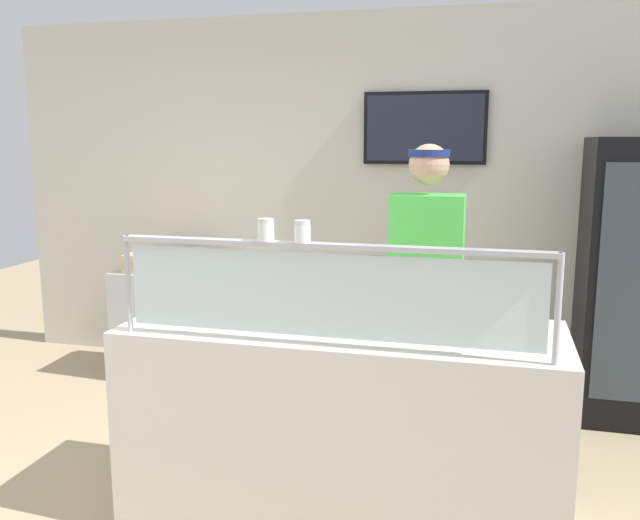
# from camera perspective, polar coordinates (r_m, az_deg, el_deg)

# --- Properties ---
(ground_plane) EXTENTS (12.00, 12.00, 0.00)m
(ground_plane) POSITION_cam_1_polar(r_m,az_deg,el_deg) (3.95, 3.93, -16.56)
(ground_plane) COLOR tan
(ground_plane) RESTS_ON ground
(shop_rear_unit) EXTENTS (6.37, 0.13, 2.70)m
(shop_rear_unit) POSITION_cam_1_polar(r_m,az_deg,el_deg) (5.03, 7.34, 5.31)
(shop_rear_unit) COLOR beige
(shop_rear_unit) RESTS_ON ground
(serving_counter) EXTENTS (1.97, 0.73, 0.95)m
(serving_counter) POSITION_cam_1_polar(r_m,az_deg,el_deg) (3.19, 1.84, -13.95)
(serving_counter) COLOR silver
(serving_counter) RESTS_ON ground
(sneeze_guard) EXTENTS (1.79, 0.06, 0.43)m
(sneeze_guard) POSITION_cam_1_polar(r_m,az_deg,el_deg) (2.67, 0.48, -1.83)
(sneeze_guard) COLOR #B2B5BC
(sneeze_guard) RESTS_ON serving_counter
(pizza_tray) EXTENTS (0.47, 0.47, 0.04)m
(pizza_tray) POSITION_cam_1_polar(r_m,az_deg,el_deg) (3.06, 5.32, -5.21)
(pizza_tray) COLOR #9EA0A8
(pizza_tray) RESTS_ON serving_counter
(pizza_server) EXTENTS (0.15, 0.29, 0.01)m
(pizza_server) POSITION_cam_1_polar(r_m,az_deg,el_deg) (3.04, 5.21, -4.90)
(pizza_server) COLOR #ADAFB7
(pizza_server) RESTS_ON pizza_tray
(parmesan_shaker) EXTENTS (0.07, 0.07, 0.09)m
(parmesan_shaker) POSITION_cam_1_polar(r_m,az_deg,el_deg) (2.71, -4.63, 2.46)
(parmesan_shaker) COLOR white
(parmesan_shaker) RESTS_ON sneeze_guard
(pepper_flake_shaker) EXTENTS (0.07, 0.07, 0.09)m
(pepper_flake_shaker) POSITION_cam_1_polar(r_m,az_deg,el_deg) (2.66, -1.51, 2.33)
(pepper_flake_shaker) COLOR white
(pepper_flake_shaker) RESTS_ON sneeze_guard
(worker_figure) EXTENTS (0.41, 0.50, 1.76)m
(worker_figure) POSITION_cam_1_polar(r_m,az_deg,el_deg) (3.60, 9.05, -2.34)
(worker_figure) COLOR #23232D
(worker_figure) RESTS_ON ground
(drink_fridge) EXTENTS (0.67, 0.67, 1.80)m
(drink_fridge) POSITION_cam_1_polar(r_m,az_deg,el_deg) (4.69, 25.40, -1.60)
(drink_fridge) COLOR black
(drink_fridge) RESTS_ON ground
(prep_shelf) EXTENTS (0.70, 0.55, 0.82)m
(prep_shelf) POSITION_cam_1_polar(r_m,az_deg,el_deg) (5.25, -12.76, -5.18)
(prep_shelf) COLOR #B7BABF
(prep_shelf) RESTS_ON ground
(pizza_box_stack) EXTENTS (0.50, 0.50, 0.13)m
(pizza_box_stack) POSITION_cam_1_polar(r_m,az_deg,el_deg) (5.14, -13.00, -0.04)
(pizza_box_stack) COLOR tan
(pizza_box_stack) RESTS_ON prep_shelf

